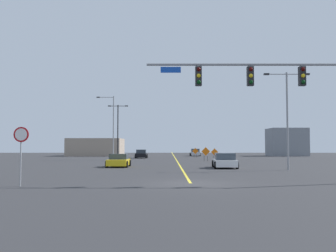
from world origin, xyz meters
TOP-DOWN VIEW (x-y plane):
  - ground at (0.00, 0.00)m, footprint 190.80×190.80m
  - road_centre_stripe at (0.00, 53.00)m, footprint 0.16×106.00m
  - traffic_signal_assembly at (4.83, -0.02)m, footprint 11.37×0.44m
  - stop_sign at (-8.53, -1.53)m, footprint 0.76×0.07m
  - street_lamp_far_right at (-8.61, 35.33)m, footprint 2.96×0.24m
  - street_lamp_mid_left at (8.74, 11.05)m, footprint 3.83×0.24m
  - street_lamp_near_left at (-9.08, 32.80)m, footprint 2.49×0.24m
  - construction_sign_left_lane at (5.70, 35.82)m, footprint 1.07×0.17m
  - construction_sign_right_lane at (3.65, 46.86)m, footprint 1.10×0.21m
  - construction_sign_median_near at (3.82, 30.14)m, footprint 1.14×0.07m
  - car_silver_mid at (4.30, 56.78)m, footprint 2.05×4.39m
  - car_yellow_near at (-5.96, 16.17)m, footprint 2.08×3.90m
  - car_white_far at (3.98, 14.32)m, footprint 2.30×4.35m
  - car_black_approaching at (-5.68, 43.22)m, footprint 1.98×4.02m
  - roadside_building_west at (-16.07, 57.91)m, footprint 10.71×8.97m
  - roadside_building_east at (23.11, 57.23)m, footprint 7.20×6.46m

SIDE VIEW (x-z plane):
  - ground at x=0.00m, z-range 0.00..0.00m
  - road_centre_stripe at x=0.00m, z-range 0.00..0.01m
  - car_yellow_near at x=-5.96m, z-range -0.04..1.22m
  - car_white_far at x=3.98m, z-range -0.04..1.32m
  - car_silver_mid at x=4.30m, z-range -0.06..1.41m
  - car_black_approaching at x=-5.68m, z-range -0.03..1.40m
  - construction_sign_left_lane at x=5.70m, z-range 0.20..1.87m
  - construction_sign_right_lane at x=3.65m, z-range 0.20..1.90m
  - construction_sign_median_near at x=3.82m, z-range 0.25..2.12m
  - roadside_building_west at x=-16.07m, z-range 0.00..3.57m
  - stop_sign at x=-8.53m, z-range 0.60..3.55m
  - roadside_building_east at x=23.11m, z-range 0.00..5.64m
  - street_lamp_far_right at x=-8.61m, z-range 0.70..8.78m
  - street_lamp_mid_left at x=8.74m, z-range 0.77..8.95m
  - street_lamp_near_left at x=-9.08m, z-range 0.48..9.54m
  - traffic_signal_assembly at x=4.83m, z-range 1.88..8.62m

